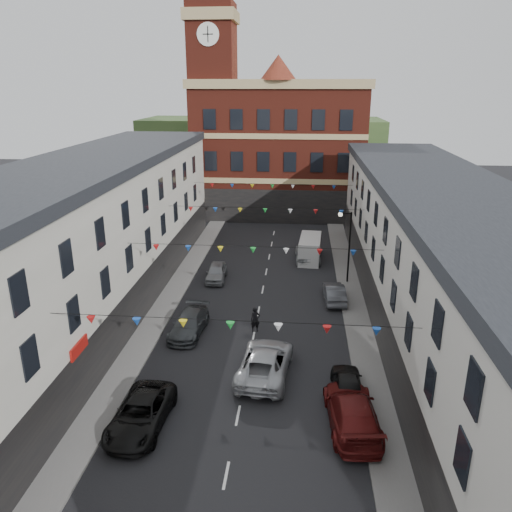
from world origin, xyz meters
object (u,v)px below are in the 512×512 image
(street_lamp, at_px, (347,238))
(car_right_c, at_px, (352,412))
(white_van, at_px, (310,249))
(car_right_d, at_px, (347,383))
(car_right_f, at_px, (308,253))
(moving_car, at_px, (265,362))
(pedestrian, at_px, (255,320))
(car_left_c, at_px, (141,414))
(car_left_d, at_px, (189,324))
(car_right_e, at_px, (334,293))
(car_left_e, at_px, (216,272))

(street_lamp, xyz_separation_m, car_right_c, (-1.05, -18.29, -3.09))
(white_van, bearing_deg, car_right_d, -81.37)
(street_lamp, relative_size, white_van, 1.24)
(car_right_f, height_order, moving_car, moving_car)
(white_van, distance_m, pedestrian, 15.14)
(car_left_c, bearing_deg, car_right_f, 74.49)
(car_left_d, relative_size, car_right_c, 0.84)
(street_lamp, bearing_deg, car_right_e, -105.91)
(car_left_e, xyz_separation_m, pedestrian, (4.07, -8.91, 0.19))
(car_left_c, bearing_deg, street_lamp, 62.73)
(car_left_c, relative_size, pedestrian, 2.98)
(moving_car, height_order, pedestrian, pedestrian)
(car_left_e, bearing_deg, car_left_d, -94.03)
(street_lamp, distance_m, car_left_e, 11.06)
(street_lamp, distance_m, car_left_d, 14.89)
(street_lamp, xyz_separation_m, car_left_d, (-10.79, -9.74, -3.22))
(car_right_f, relative_size, white_van, 0.99)
(car_left_d, bearing_deg, car_right_e, 35.88)
(car_right_e, height_order, car_right_f, car_right_e)
(car_right_f, bearing_deg, car_left_d, 60.91)
(moving_car, xyz_separation_m, white_van, (2.74, 19.79, 0.26))
(street_lamp, bearing_deg, car_left_d, -137.94)
(street_lamp, distance_m, white_van, 6.83)
(car_left_d, distance_m, white_van, 17.30)
(car_left_c, xyz_separation_m, car_right_f, (8.08, 24.74, -0.04))
(street_lamp, xyz_separation_m, pedestrian, (-6.50, -9.09, -3.05))
(street_lamp, height_order, car_right_c, street_lamp)
(white_van, xyz_separation_m, pedestrian, (-3.75, -14.67, -0.22))
(car_left_e, distance_m, car_right_e, 10.14)
(car_left_c, relative_size, white_van, 1.05)
(car_right_d, relative_size, car_right_f, 0.82)
(car_left_d, relative_size, pedestrian, 2.76)
(car_left_e, height_order, car_right_d, car_right_d)
(car_right_c, height_order, car_right_f, car_right_c)
(car_right_c, bearing_deg, car_right_f, -89.84)
(street_lamp, xyz_separation_m, white_van, (-2.75, 5.57, -2.84))
(car_left_c, relative_size, moving_car, 0.87)
(street_lamp, relative_size, car_left_c, 1.18)
(pedestrian, bearing_deg, street_lamp, 35.93)
(car_right_e, bearing_deg, car_right_d, 86.45)
(car_left_e, xyz_separation_m, car_right_d, (9.52, -15.53, 0.00))
(street_lamp, bearing_deg, car_right_f, 118.15)
(street_lamp, xyz_separation_m, car_right_f, (-2.95, 5.51, -3.24))
(car_right_c, xyz_separation_m, moving_car, (-4.44, 4.08, -0.01))
(moving_car, xyz_separation_m, pedestrian, (-1.02, 5.12, 0.04))
(street_lamp, distance_m, car_right_f, 7.05)
(car_left_d, relative_size, car_left_e, 1.20)
(car_left_e, height_order, car_right_f, car_left_e)
(car_right_d, distance_m, moving_car, 4.69)
(car_left_e, xyz_separation_m, car_right_f, (7.62, 5.70, -0.00))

